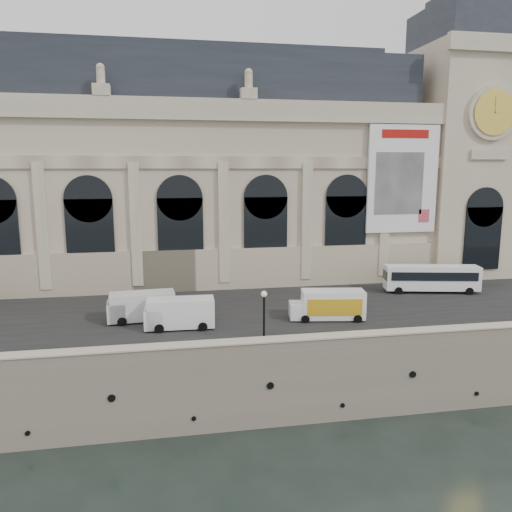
{
  "coord_description": "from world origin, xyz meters",
  "views": [
    {
      "loc": [
        -5.65,
        -35.83,
        20.38
      ],
      "look_at": [
        4.87,
        22.0,
        9.97
      ],
      "focal_mm": 35.0,
      "sensor_mm": 36.0,
      "label": 1
    }
  ],
  "objects": [
    {
      "name": "ground",
      "position": [
        0.0,
        0.0,
        0.0
      ],
      "size": [
        260.0,
        260.0,
        0.0
      ],
      "primitive_type": "plane",
      "color": "black",
      "rests_on": "ground"
    },
    {
      "name": "quay",
      "position": [
        0.0,
        35.0,
        3.0
      ],
      "size": [
        160.0,
        70.0,
        6.0
      ],
      "primitive_type": "cube",
      "color": "gray",
      "rests_on": "ground"
    },
    {
      "name": "street",
      "position": [
        0.0,
        14.0,
        6.03
      ],
      "size": [
        160.0,
        24.0,
        0.06
      ],
      "primitive_type": "cube",
      "color": "#2D2D2D",
      "rests_on": "quay"
    },
    {
      "name": "parapet",
      "position": [
        0.0,
        0.6,
        6.62
      ],
      "size": [
        160.0,
        1.4,
        1.21
      ],
      "color": "gray",
      "rests_on": "quay"
    },
    {
      "name": "museum",
      "position": [
        -5.98,
        30.86,
        19.72
      ],
      "size": [
        69.0,
        18.7,
        29.1
      ],
      "color": "beige",
      "rests_on": "quay"
    },
    {
      "name": "clock_pavilion",
      "position": [
        34.0,
        27.93,
        23.42
      ],
      "size": [
        13.0,
        14.72,
        36.7
      ],
      "color": "beige",
      "rests_on": "quay"
    },
    {
      "name": "bus_right",
      "position": [
        24.6,
        16.26,
        7.78
      ],
      "size": [
        11.0,
        4.42,
        3.17
      ],
      "color": "white",
      "rests_on": "quay"
    },
    {
      "name": "van_b",
      "position": [
        -4.95,
        8.16,
        7.41
      ],
      "size": [
        6.29,
        2.76,
        2.77
      ],
      "color": "white",
      "rests_on": "quay"
    },
    {
      "name": "van_c",
      "position": [
        -8.46,
        11.0,
        7.42
      ],
      "size": [
        6.4,
        2.95,
        2.78
      ],
      "color": "silver",
      "rests_on": "quay"
    },
    {
      "name": "box_truck",
      "position": [
        9.44,
        8.28,
        7.44
      ],
      "size": [
        7.37,
        3.42,
        2.86
      ],
      "color": "white",
      "rests_on": "quay"
    },
    {
      "name": "lamp_right",
      "position": [
        1.84,
        1.8,
        8.37
      ],
      "size": [
        0.49,
        0.49,
        4.77
      ],
      "color": "black",
      "rests_on": "quay"
    }
  ]
}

